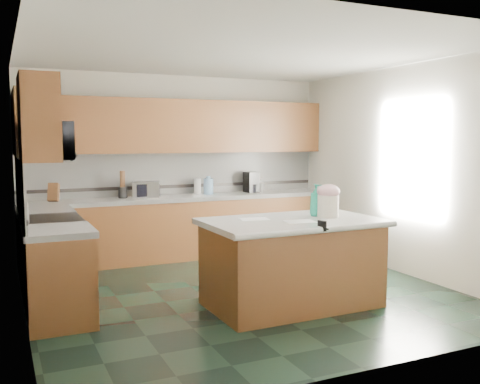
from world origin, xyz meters
TOP-DOWN VIEW (x-y plane):
  - floor at (0.00, 0.00)m, footprint 4.60×4.60m
  - ceiling at (0.00, 0.00)m, footprint 4.60×4.60m
  - wall_back at (0.00, 2.32)m, footprint 4.60×0.04m
  - wall_front at (0.00, -2.32)m, footprint 4.60×0.04m
  - wall_left at (-2.32, 0.00)m, footprint 0.04×4.60m
  - wall_right at (2.32, 0.00)m, footprint 0.04×4.60m
  - back_base_cab at (0.00, 2.00)m, footprint 4.60×0.60m
  - back_countertop at (0.00, 2.00)m, footprint 4.60×0.64m
  - back_upper_cab at (0.00, 2.13)m, footprint 4.60×0.33m
  - back_backsplash at (0.00, 2.29)m, footprint 4.60×0.02m
  - back_accent_band at (0.00, 2.28)m, footprint 4.60×0.01m
  - left_base_cab_rear at (-2.00, 1.29)m, footprint 0.60×0.82m
  - left_counter_rear at (-2.00, 1.29)m, footprint 0.64×0.82m
  - left_base_cab_front at (-2.00, -0.24)m, footprint 0.60×0.72m
  - left_counter_front at (-2.00, -0.24)m, footprint 0.64×0.72m
  - left_backsplash at (-2.29, 0.55)m, footprint 0.02×2.30m
  - left_accent_band at (-2.28, 0.55)m, footprint 0.01×2.30m
  - left_upper_cab_rear at (-2.13, 1.42)m, footprint 0.33×1.09m
  - left_upper_cab_front at (-2.13, -0.24)m, footprint 0.33×0.72m
  - range_body at (-2.00, 0.50)m, footprint 0.60×0.76m
  - range_oven_door at (-1.71, 0.50)m, footprint 0.02×0.68m
  - range_cooktop at (-2.00, 0.50)m, footprint 0.62×0.78m
  - range_handle at (-1.68, 0.50)m, footprint 0.02×0.66m
  - range_backguard at (-2.26, 0.50)m, footprint 0.06×0.76m
  - microwave at (-2.00, 0.50)m, footprint 0.50×0.73m
  - island_base at (0.29, -0.67)m, footprint 1.74×1.02m
  - island_top at (0.29, -0.67)m, footprint 1.84×1.12m
  - island_bullnose at (0.29, -1.21)m, footprint 1.82×0.09m
  - treat_jar at (0.72, -0.68)m, footprint 0.26×0.26m
  - treat_jar_lid at (0.72, -0.68)m, footprint 0.25×0.25m
  - treat_jar_knob at (0.72, -0.68)m, footprint 0.08×0.03m
  - treat_jar_knob_end_l at (0.68, -0.68)m, footprint 0.04×0.04m
  - treat_jar_knob_end_r at (0.76, -0.68)m, footprint 0.04×0.04m
  - soap_bottle_island at (0.64, -0.57)m, footprint 0.18×0.18m
  - paper_sheet_a at (0.28, -0.83)m, footprint 0.34×0.28m
  - paper_sheet_b at (-0.07, -0.50)m, footprint 0.33×0.28m
  - clamp_body at (0.31, -1.19)m, footprint 0.03×0.11m
  - clamp_handle at (0.31, -1.25)m, footprint 0.02×0.08m
  - knife_block at (-1.82, 2.05)m, footprint 0.18×0.21m
  - utensil_crock at (-0.89, 2.08)m, footprint 0.13×0.13m
  - utensil_bundle at (-0.89, 2.08)m, footprint 0.07×0.07m
  - toaster_oven at (-0.56, 2.05)m, footprint 0.44×0.35m
  - toaster_oven_door at (-0.56, 1.93)m, footprint 0.34×0.01m
  - paper_towel at (0.24, 2.10)m, footprint 0.11×0.11m
  - paper_towel_base at (0.24, 2.10)m, footprint 0.16×0.16m
  - water_jug at (0.40, 2.06)m, footprint 0.15×0.15m
  - water_jug_neck at (0.40, 2.06)m, footprint 0.07×0.07m
  - coffee_maker at (1.13, 2.08)m, footprint 0.21×0.23m
  - coffee_carafe at (1.13, 2.03)m, footprint 0.13×0.13m
  - soap_bottle_back at (1.26, 2.05)m, footprint 0.14×0.14m
  - soap_back_cap at (1.26, 2.05)m, footprint 0.02×0.02m
  - window_light_proxy at (2.29, -0.20)m, footprint 0.02×1.40m

SIDE VIEW (x-z plane):
  - floor at x=0.00m, z-range 0.00..0.00m
  - range_oven_door at x=-1.71m, z-range 0.12..0.68m
  - back_base_cab at x=0.00m, z-range 0.00..0.86m
  - left_base_cab_rear at x=-2.00m, z-range 0.00..0.86m
  - left_base_cab_front at x=-2.00m, z-range 0.00..0.86m
  - island_base at x=0.29m, z-range 0.00..0.86m
  - range_body at x=-2.00m, z-range 0.00..0.88m
  - range_handle at x=-1.68m, z-range 0.77..0.79m
  - back_countertop at x=0.00m, z-range 0.86..0.92m
  - left_counter_rear at x=-2.00m, z-range 0.86..0.92m
  - left_counter_front at x=-2.00m, z-range 0.86..0.92m
  - island_top at x=0.29m, z-range 0.86..0.92m
  - island_bullnose at x=0.29m, z-range 0.86..0.92m
  - range_cooktop at x=-2.00m, z-range 0.88..0.92m
  - clamp_handle at x=0.31m, z-range 0.90..0.92m
  - paper_sheet_a at x=0.28m, z-range 0.92..0.92m
  - paper_sheet_b at x=-0.07m, z-range 0.92..0.92m
  - paper_towel_base at x=0.24m, z-range 0.92..0.93m
  - clamp_body at x=0.31m, z-range 0.88..0.98m
  - coffee_carafe at x=1.13m, z-range 0.92..1.05m
  - utensil_crock at x=-0.89m, z-range 0.92..1.08m
  - range_backguard at x=-2.26m, z-range 0.93..1.11m
  - soap_bottle_back at x=1.26m, z-range 0.92..1.13m
  - toaster_oven at x=-0.56m, z-range 0.92..1.14m
  - toaster_oven_door at x=-0.56m, z-range 0.94..1.12m
  - paper_towel at x=0.24m, z-range 0.92..1.16m
  - treat_jar at x=0.72m, z-range 0.92..1.16m
  - water_jug at x=0.40m, z-range 0.92..1.16m
  - back_accent_band at x=0.00m, z-range 1.02..1.06m
  - left_accent_band at x=-2.28m, z-range 1.02..1.06m
  - knife_block at x=-1.82m, z-range 0.91..1.17m
  - coffee_maker at x=1.13m, z-range 0.92..1.24m
  - soap_bottle_island at x=0.64m, z-range 0.92..1.27m
  - soap_back_cap at x=1.26m, z-range 1.13..1.16m
  - water_jug_neck at x=0.40m, z-range 1.16..1.19m
  - utensil_bundle at x=-0.89m, z-range 1.08..1.31m
  - treat_jar_lid at x=0.72m, z-range 1.12..1.27m
  - back_backsplash at x=0.00m, z-range 0.92..1.55m
  - left_backsplash at x=-2.29m, z-range 0.92..1.55m
  - treat_jar_knob at x=0.72m, z-range 1.23..1.26m
  - treat_jar_knob_end_l at x=0.68m, z-range 1.23..1.27m
  - treat_jar_knob_end_r at x=0.76m, z-range 1.23..1.27m
  - wall_back at x=0.00m, z-range 0.00..2.70m
  - wall_front at x=0.00m, z-range 0.00..2.70m
  - wall_left at x=-2.32m, z-range 0.00..2.70m
  - wall_right at x=2.32m, z-range 0.00..2.70m
  - window_light_proxy at x=2.29m, z-range 0.95..2.05m
  - microwave at x=-2.00m, z-range 1.53..1.94m
  - back_upper_cab at x=0.00m, z-range 1.55..2.33m
  - left_upper_cab_rear at x=-2.13m, z-range 1.55..2.33m
  - left_upper_cab_front at x=-2.13m, z-range 1.55..2.33m
  - ceiling at x=0.00m, z-range 2.70..2.70m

